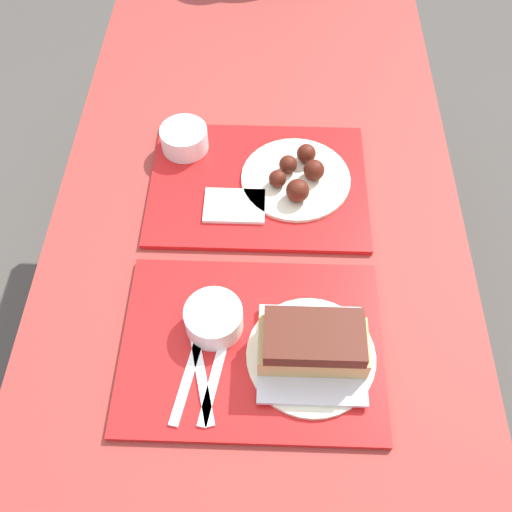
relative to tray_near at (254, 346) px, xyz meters
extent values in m
plane|color=#4C4742|center=(0.00, 0.17, -0.75)|extent=(12.00, 12.00, 0.00)
cube|color=maroon|center=(0.00, 0.17, -0.03)|extent=(0.83, 1.84, 0.04)
cylinder|color=maroon|center=(-0.36, 1.01, -0.40)|extent=(0.07, 0.07, 0.70)
cylinder|color=maroon|center=(0.35, 1.01, -0.40)|extent=(0.07, 0.07, 0.70)
cube|color=maroon|center=(0.00, 1.31, -0.32)|extent=(0.79, 0.28, 0.04)
cylinder|color=maroon|center=(-0.34, 1.31, -0.54)|extent=(0.06, 0.06, 0.41)
cylinder|color=maroon|center=(0.33, 1.31, -0.54)|extent=(0.06, 0.06, 0.41)
cube|color=red|center=(0.00, 0.00, 0.00)|extent=(0.45, 0.34, 0.01)
cube|color=red|center=(0.00, 0.37, 0.00)|extent=(0.45, 0.34, 0.01)
cylinder|color=white|center=(-0.07, 0.03, 0.03)|extent=(0.10, 0.10, 0.05)
cylinder|color=beige|center=(-0.07, 0.03, 0.05)|extent=(0.09, 0.09, 0.01)
cylinder|color=beige|center=(0.10, -0.02, 0.01)|extent=(0.22, 0.22, 0.01)
cube|color=silver|center=(0.10, -0.02, 0.02)|extent=(0.18, 0.18, 0.01)
cube|color=tan|center=(0.10, -0.02, 0.05)|extent=(0.18, 0.09, 0.05)
cube|color=#4C1E14|center=(0.10, -0.02, 0.08)|extent=(0.16, 0.09, 0.03)
cube|color=white|center=(-0.08, -0.06, 0.01)|extent=(0.06, 0.17, 0.00)
cube|color=white|center=(-0.06, -0.06, 0.01)|extent=(0.05, 0.17, 0.00)
cube|color=white|center=(-0.11, -0.06, 0.01)|extent=(0.05, 0.17, 0.00)
cylinder|color=white|center=(-0.17, 0.47, 0.03)|extent=(0.10, 0.10, 0.05)
cylinder|color=beige|center=(-0.17, 0.47, 0.05)|extent=(0.09, 0.09, 0.01)
cylinder|color=beige|center=(0.07, 0.38, 0.01)|extent=(0.23, 0.23, 0.01)
sphere|color=#4C190F|center=(0.11, 0.38, 0.04)|extent=(0.04, 0.04, 0.04)
sphere|color=#4C190F|center=(0.10, 0.43, 0.03)|extent=(0.04, 0.04, 0.04)
sphere|color=#4C190F|center=(0.06, 0.40, 0.03)|extent=(0.04, 0.04, 0.04)
sphere|color=#4C190F|center=(0.04, 0.36, 0.03)|extent=(0.04, 0.04, 0.04)
sphere|color=#4C190F|center=(0.08, 0.32, 0.04)|extent=(0.05, 0.05, 0.05)
cube|color=white|center=(-0.05, 0.30, 0.01)|extent=(0.12, 0.09, 0.01)
camera|label=1|loc=(0.02, -0.42, 0.90)|focal=40.00mm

